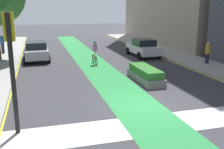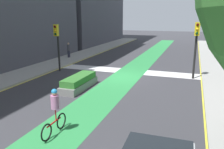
# 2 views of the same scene
# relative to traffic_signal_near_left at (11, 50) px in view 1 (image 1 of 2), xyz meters

# --- Properties ---
(ground_plane) EXTENTS (120.00, 120.00, 0.00)m
(ground_plane) POSITION_rel_traffic_signal_near_left_xyz_m (5.37, 1.18, -2.94)
(ground_plane) COLOR #38383D
(bike_lane_paint) EXTENTS (2.40, 60.00, 0.01)m
(bike_lane_paint) POSITION_rel_traffic_signal_near_left_xyz_m (4.99, 1.18, -2.93)
(bike_lane_paint) COLOR #2D8C47
(bike_lane_paint) RESTS_ON ground_plane
(crosswalk_band) EXTENTS (12.00, 1.80, 0.01)m
(crosswalk_band) POSITION_rel_traffic_signal_near_left_xyz_m (5.37, -0.82, -2.93)
(crosswalk_band) COLOR silver
(crosswalk_band) RESTS_ON ground_plane
(curb_stripe_left) EXTENTS (0.16, 60.00, 0.01)m
(curb_stripe_left) POSITION_rel_traffic_signal_near_left_xyz_m (-0.63, 1.18, -2.93)
(curb_stripe_left) COLOR yellow
(curb_stripe_left) RESTS_ON ground_plane
(traffic_signal_near_left) EXTENTS (0.35, 0.52, 4.18)m
(traffic_signal_near_left) POSITION_rel_traffic_signal_near_left_xyz_m (0.00, 0.00, 0.00)
(traffic_signal_near_left) COLOR black
(traffic_signal_near_left) RESTS_ON ground_plane
(car_white_right_far) EXTENTS (2.04, 4.21, 1.57)m
(car_white_right_far) POSITION_rel_traffic_signal_near_left_xyz_m (9.99, 12.78, -2.13)
(car_white_right_far) COLOR silver
(car_white_right_far) RESTS_ON ground_plane
(car_silver_left_far) EXTENTS (2.12, 4.25, 1.57)m
(car_silver_left_far) POSITION_rel_traffic_signal_near_left_xyz_m (0.74, 13.44, -2.13)
(car_silver_left_far) COLOR #B2B7BF
(car_silver_left_far) RESTS_ON ground_plane
(cyclist_in_lane) EXTENTS (0.32, 1.73, 1.86)m
(cyclist_in_lane) POSITION_rel_traffic_signal_near_left_xyz_m (5.11, 10.61, -1.97)
(cyclist_in_lane) COLOR black
(cyclist_in_lane) RESTS_ON ground_plane
(pedestrian_sidewalk_right_a) EXTENTS (0.34, 0.34, 1.64)m
(pedestrian_sidewalk_right_a) POSITION_rel_traffic_signal_near_left_xyz_m (13.23, 7.89, -1.95)
(pedestrian_sidewalk_right_a) COLOR #262638
(pedestrian_sidewalk_right_a) RESTS_ON sidewalk_right
(pedestrian_sidewalk_left_a) EXTENTS (0.34, 0.34, 1.77)m
(pedestrian_sidewalk_left_a) POSITION_rel_traffic_signal_near_left_xyz_m (-2.23, 16.95, -1.88)
(pedestrian_sidewalk_left_a) COLOR #262638
(pedestrian_sidewalk_left_a) RESTS_ON sidewalk_left
(median_planter) EXTENTS (1.11, 3.46, 0.85)m
(median_planter) POSITION_rel_traffic_signal_near_left_xyz_m (6.99, 4.98, -2.53)
(median_planter) COLOR slate
(median_planter) RESTS_ON ground_plane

